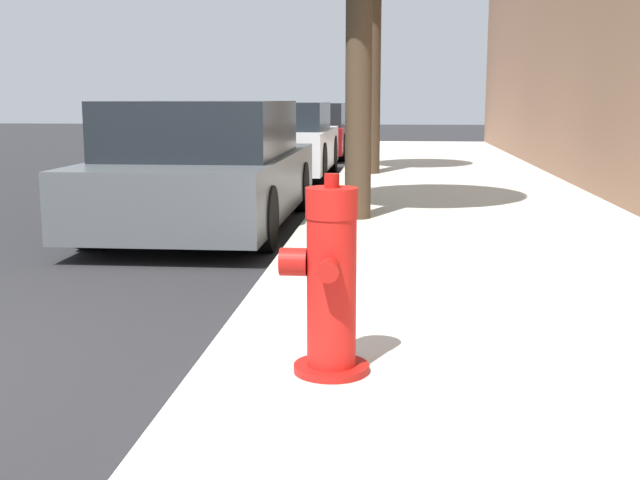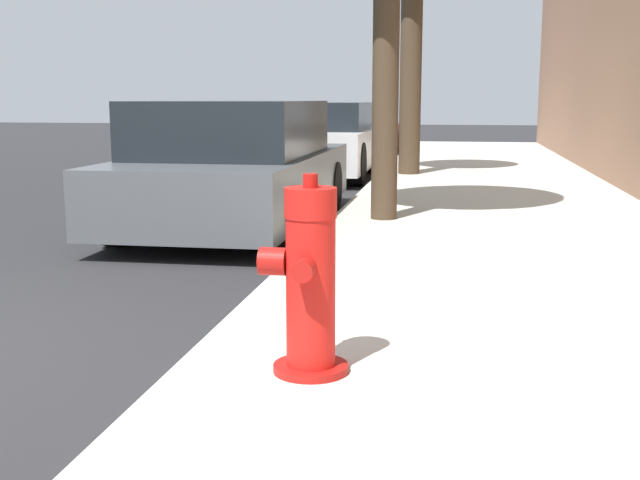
{
  "view_description": "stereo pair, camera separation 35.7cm",
  "coord_description": "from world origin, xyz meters",
  "px_view_note": "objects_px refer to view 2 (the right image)",
  "views": [
    {
      "loc": [
        2.52,
        -3.42,
        1.37
      ],
      "look_at": [
        2.09,
        1.24,
        0.54
      ],
      "focal_mm": 45.0,
      "sensor_mm": 36.0,
      "label": 1
    },
    {
      "loc": [
        2.87,
        -3.37,
        1.37
      ],
      "look_at": [
        2.09,
        1.24,
        0.54
      ],
      "focal_mm": 45.0,
      "sensor_mm": 36.0,
      "label": 2
    }
  ],
  "objects_px": {
    "parked_car_near": "(236,167)",
    "parked_car_far": "(358,131)",
    "fire_hydrant": "(309,283)",
    "parked_car_mid": "(318,141)"
  },
  "relations": [
    {
      "from": "fire_hydrant",
      "to": "parked_car_mid",
      "type": "distance_m",
      "value": 10.47
    },
    {
      "from": "fire_hydrant",
      "to": "parked_car_mid",
      "type": "xyz_separation_m",
      "value": [
        -1.74,
        10.33,
        0.08
      ]
    },
    {
      "from": "parked_car_near",
      "to": "parked_car_mid",
      "type": "xyz_separation_m",
      "value": [
        -0.04,
        5.42,
        -0.0
      ]
    },
    {
      "from": "parked_car_near",
      "to": "parked_car_far",
      "type": "relative_size",
      "value": 0.96
    },
    {
      "from": "parked_car_mid",
      "to": "parked_car_far",
      "type": "relative_size",
      "value": 0.84
    },
    {
      "from": "fire_hydrant",
      "to": "parked_car_far",
      "type": "height_order",
      "value": "parked_car_far"
    },
    {
      "from": "parked_car_near",
      "to": "parked_car_far",
      "type": "bearing_deg",
      "value": 90.01
    },
    {
      "from": "fire_hydrant",
      "to": "parked_car_far",
      "type": "xyz_separation_m",
      "value": [
        -1.7,
        15.67,
        0.05
      ]
    },
    {
      "from": "fire_hydrant",
      "to": "parked_car_near",
      "type": "height_order",
      "value": "parked_car_near"
    },
    {
      "from": "parked_car_far",
      "to": "fire_hydrant",
      "type": "bearing_deg",
      "value": -83.8
    }
  ]
}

